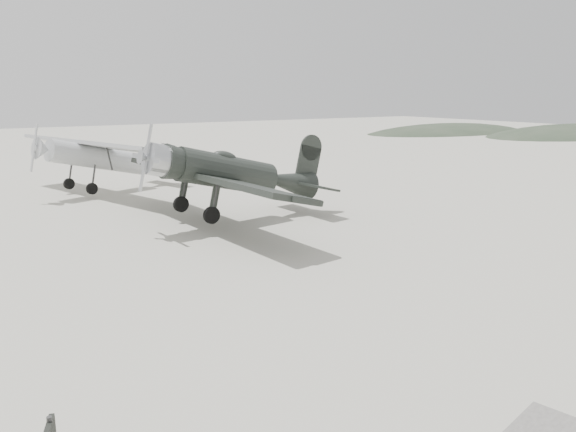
% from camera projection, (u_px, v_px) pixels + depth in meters
% --- Properties ---
extents(ground, '(160.00, 160.00, 0.00)m').
position_uv_depth(ground, '(325.00, 276.00, 16.73)').
color(ground, '#9E9B8C').
rests_on(ground, ground).
extents(hill_northeast, '(32.00, 16.00, 5.20)m').
position_uv_depth(hill_northeast, '(449.00, 132.00, 75.87)').
color(hill_northeast, '#2D3A2A').
rests_on(hill_northeast, ground).
extents(lowwing_monoplane, '(8.50, 11.87, 3.83)m').
position_uv_depth(lowwing_monoplane, '(234.00, 174.00, 23.23)').
color(lowwing_monoplane, black).
rests_on(lowwing_monoplane, ground).
extents(highwing_monoplane, '(8.46, 11.78, 3.35)m').
position_uv_depth(highwing_monoplane, '(104.00, 154.00, 30.13)').
color(highwing_monoplane, '#ACAFB1').
rests_on(highwing_monoplane, ground).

